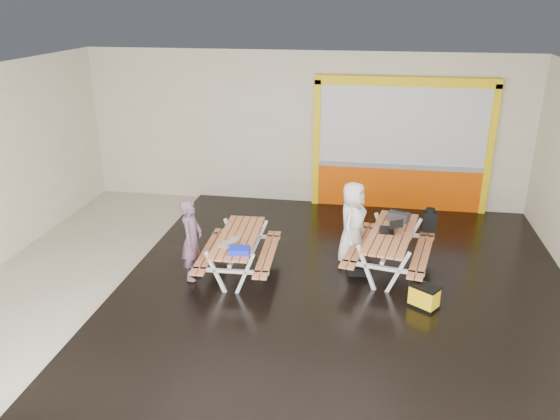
% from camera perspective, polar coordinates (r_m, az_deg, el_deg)
% --- Properties ---
extents(room, '(10.02, 8.02, 3.52)m').
position_cam_1_polar(room, '(8.77, -0.98, 2.46)').
color(room, beige).
rests_on(room, ground).
extents(deck, '(7.50, 7.98, 0.05)m').
position_cam_1_polar(deck, '(9.35, 6.72, -8.04)').
color(deck, black).
rests_on(deck, room).
extents(kiosk, '(3.88, 0.16, 3.00)m').
position_cam_1_polar(kiosk, '(12.51, 12.42, 6.27)').
color(kiosk, '#E34F03').
rests_on(kiosk, room).
extents(picnic_table_left, '(1.33, 1.90, 0.74)m').
position_cam_1_polar(picnic_table_left, '(9.52, -4.33, -3.68)').
color(picnic_table_left, '#D58050').
rests_on(picnic_table_left, deck).
extents(picnic_table_right, '(1.68, 2.19, 0.79)m').
position_cam_1_polar(picnic_table_right, '(9.73, 11.39, -3.26)').
color(picnic_table_right, '#D58050').
rests_on(picnic_table_right, deck).
extents(person_left, '(0.35, 0.53, 1.42)m').
position_cam_1_polar(person_left, '(9.33, -9.15, -3.04)').
color(person_left, '#65485E').
rests_on(person_left, deck).
extents(person_right, '(0.64, 0.83, 1.51)m').
position_cam_1_polar(person_right, '(9.84, 7.52, -1.33)').
color(person_right, white).
rests_on(person_right, deck).
extents(laptop_left, '(0.34, 0.31, 0.13)m').
position_cam_1_polar(laptop_left, '(9.12, -5.33, -3.38)').
color(laptop_left, silver).
rests_on(laptop_left, picnic_table_left).
extents(laptop_right, '(0.41, 0.36, 0.17)m').
position_cam_1_polar(laptop_right, '(9.68, 11.35, -1.84)').
color(laptop_right, black).
rests_on(laptop_right, picnic_table_right).
extents(blue_pouch, '(0.35, 0.26, 0.10)m').
position_cam_1_polar(blue_pouch, '(8.82, -4.24, -4.19)').
color(blue_pouch, '#1323CE').
rests_on(blue_pouch, picnic_table_left).
extents(toolbox, '(0.41, 0.31, 0.21)m').
position_cam_1_polar(toolbox, '(10.13, 12.20, -0.66)').
color(toolbox, black).
rests_on(toolbox, picnic_table_right).
extents(backpack, '(0.27, 0.18, 0.44)m').
position_cam_1_polar(backpack, '(10.51, 15.23, -1.01)').
color(backpack, black).
rests_on(backpack, picnic_table_right).
extents(dark_case, '(0.42, 0.33, 0.15)m').
position_cam_1_polar(dark_case, '(9.76, 8.20, -6.10)').
color(dark_case, black).
rests_on(dark_case, deck).
extents(fluke_bag, '(0.52, 0.48, 0.37)m').
position_cam_1_polar(fluke_bag, '(8.91, 14.71, -8.70)').
color(fluke_bag, black).
rests_on(fluke_bag, deck).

